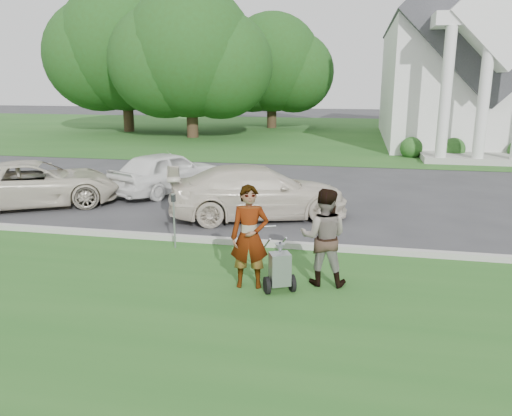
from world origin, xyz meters
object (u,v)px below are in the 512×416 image
(tree_back, at_px, (272,67))
(person_left, at_px, (250,238))
(church, at_px, (467,42))
(car_a, at_px, (36,183))
(car_b, at_px, (167,172))
(car_c, at_px, (258,192))
(tree_far, at_px, (124,52))
(parking_meter_near, at_px, (174,214))
(striping_cart, at_px, (280,270))
(person_right, at_px, (324,238))
(tree_left, at_px, (190,58))

(tree_back, bearing_deg, person_left, -80.97)
(church, xyz_separation_m, car_a, (-15.61, -20.07, -5.26))
(person_left, bearing_deg, car_b, 112.59)
(tree_back, height_order, car_c, tree_back)
(tree_far, height_order, parking_meter_near, tree_far)
(striping_cart, bearing_deg, parking_meter_near, 119.53)
(person_left, relative_size, car_a, 0.39)
(church, height_order, tree_far, church)
(tree_back, xyz_separation_m, person_left, (5.05, -31.74, -3.78))
(tree_far, height_order, person_right, tree_far)
(person_left, relative_size, person_right, 1.05)
(church, relative_size, person_left, 12.74)
(car_a, xyz_separation_m, car_c, (6.85, 0.02, 0.04))
(church, xyz_separation_m, car_c, (-8.76, -20.05, -5.22))
(striping_cart, relative_size, car_b, 0.28)
(tree_back, relative_size, person_right, 5.31)
(striping_cart, bearing_deg, tree_far, 95.43)
(church, bearing_deg, car_b, -125.32)
(tree_left, xyz_separation_m, striping_cart, (9.62, -23.88, -4.68))
(parking_meter_near, bearing_deg, striping_cart, -35.73)
(person_right, relative_size, parking_meter_near, 1.43)
(person_left, bearing_deg, person_right, 8.43)
(tree_left, distance_m, person_left, 25.74)
(person_left, bearing_deg, tree_far, 110.69)
(striping_cart, relative_size, parking_meter_near, 0.91)
(church, xyz_separation_m, car_b, (-12.42, -17.53, -5.23))
(tree_left, height_order, person_left, tree_left)
(striping_cart, distance_m, person_left, 0.79)
(tree_back, distance_m, car_a, 27.37)
(tree_far, bearing_deg, car_a, -71.35)
(person_right, relative_size, car_a, 0.37)
(tree_left, distance_m, car_c, 21.11)
(person_left, bearing_deg, church, 63.56)
(tree_far, bearing_deg, person_left, -60.63)
(parking_meter_near, relative_size, car_c, 0.26)
(tree_far, height_order, car_b, tree_far)
(person_left, xyz_separation_m, person_right, (1.30, 0.40, -0.04))
(tree_far, xyz_separation_m, parking_meter_near, (12.93, -24.94, -4.89))
(person_right, xyz_separation_m, car_b, (-5.75, 6.93, -0.20))
(tree_back, xyz_separation_m, parking_meter_near, (2.93, -29.94, -3.93))
(church, bearing_deg, car_a, -127.87)
(tree_left, distance_m, tree_far, 6.73)
(car_b, bearing_deg, person_right, 154.66)
(tree_far, xyz_separation_m, striping_cart, (15.62, -26.88, -5.26))
(church, height_order, car_a, church)
(car_b, relative_size, car_c, 0.84)
(tree_left, xyz_separation_m, parking_meter_near, (6.93, -21.94, -4.31))
(tree_left, relative_size, person_left, 5.62)
(striping_cart, xyz_separation_m, car_a, (-8.21, 4.93, 0.25))
(tree_far, bearing_deg, person_right, -58.17)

